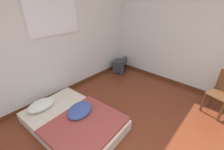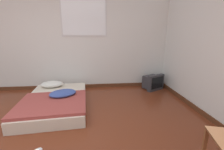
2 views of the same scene
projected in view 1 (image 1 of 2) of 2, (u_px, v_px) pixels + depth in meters
name	position (u px, v px, depth m)	size (l,w,h in m)	color
wall_back	(28.00, 45.00, 2.80)	(7.94, 0.08, 2.60)	silver
wall_right	(215.00, 40.00, 3.14)	(0.08, 7.40, 2.60)	silver
mattress_bed	(73.00, 120.00, 2.69)	(1.29, 1.85, 0.34)	beige
crt_tv	(120.00, 66.00, 4.65)	(0.57, 0.52, 0.42)	#333338
wooden_chair	(224.00, 90.00, 2.87)	(0.48, 0.48, 0.88)	brown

